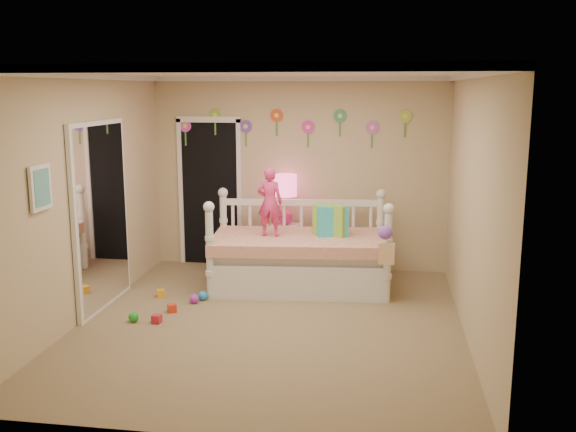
% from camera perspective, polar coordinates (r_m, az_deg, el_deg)
% --- Properties ---
extents(floor, '(4.00, 4.50, 0.01)m').
position_cam_1_polar(floor, '(6.81, -1.61, -9.66)').
color(floor, '#7F684C').
rests_on(floor, ground).
extents(ceiling, '(4.00, 4.50, 0.01)m').
position_cam_1_polar(ceiling, '(6.36, -1.74, 12.78)').
color(ceiling, white).
rests_on(ceiling, floor).
extents(back_wall, '(4.00, 0.01, 2.60)m').
position_cam_1_polar(back_wall, '(8.66, 0.98, 3.76)').
color(back_wall, tan).
rests_on(back_wall, floor).
extents(left_wall, '(0.01, 4.50, 2.60)m').
position_cam_1_polar(left_wall, '(7.09, -17.79, 1.54)').
color(left_wall, tan).
rests_on(left_wall, floor).
extents(right_wall, '(0.01, 4.50, 2.60)m').
position_cam_1_polar(right_wall, '(6.42, 16.19, 0.65)').
color(right_wall, tan).
rests_on(right_wall, floor).
extents(crown_molding, '(4.00, 4.50, 0.06)m').
position_cam_1_polar(crown_molding, '(6.36, -1.74, 12.51)').
color(crown_molding, white).
rests_on(crown_molding, ceiling).
extents(daybed, '(2.28, 1.37, 1.18)m').
position_cam_1_polar(daybed, '(7.87, 1.06, -2.25)').
color(daybed, white).
rests_on(daybed, floor).
extents(pillow_turquoise, '(0.39, 0.21, 0.38)m').
position_cam_1_polar(pillow_turquoise, '(7.81, 4.04, -0.47)').
color(pillow_turquoise, '#23B09D').
rests_on(pillow_turquoise, daybed).
extents(pillow_lime, '(0.43, 0.28, 0.38)m').
position_cam_1_polar(pillow_lime, '(7.85, 3.77, -0.38)').
color(pillow_lime, '#8EC83D').
rests_on(pillow_lime, daybed).
extents(child, '(0.32, 0.21, 0.85)m').
position_cam_1_polar(child, '(7.76, -1.65, 1.26)').
color(child, '#F0367A').
rests_on(child, daybed).
extents(nightstand, '(0.40, 0.31, 0.64)m').
position_cam_1_polar(nightstand, '(8.66, -0.23, -2.82)').
color(nightstand, white).
rests_on(nightstand, floor).
extents(table_lamp, '(0.31, 0.31, 0.68)m').
position_cam_1_polar(table_lamp, '(8.51, -0.23, 2.21)').
color(table_lamp, '#E71E74').
rests_on(table_lamp, nightstand).
extents(closet_doorway, '(0.90, 0.04, 2.07)m').
position_cam_1_polar(closet_doorway, '(8.93, -7.02, 2.19)').
color(closet_doorway, black).
rests_on(closet_doorway, back_wall).
extents(flower_decals, '(3.40, 0.02, 0.50)m').
position_cam_1_polar(flower_decals, '(8.60, 0.39, 7.99)').
color(flower_decals, '#B2668C').
rests_on(flower_decals, back_wall).
extents(mirror_closet, '(0.07, 1.30, 2.10)m').
position_cam_1_polar(mirror_closet, '(7.38, -16.38, 0.02)').
color(mirror_closet, white).
rests_on(mirror_closet, left_wall).
extents(wall_picture, '(0.05, 0.34, 0.42)m').
position_cam_1_polar(wall_picture, '(6.26, -21.31, 2.39)').
color(wall_picture, white).
rests_on(wall_picture, left_wall).
extents(hanging_bag, '(0.20, 0.16, 0.36)m').
position_cam_1_polar(hanging_bag, '(7.16, 8.67, -2.68)').
color(hanging_bag, beige).
rests_on(hanging_bag, daybed).
extents(toy_scatter, '(1.27, 1.52, 0.11)m').
position_cam_1_polar(toy_scatter, '(7.15, -11.92, -8.39)').
color(toy_scatter, '#996666').
rests_on(toy_scatter, floor).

